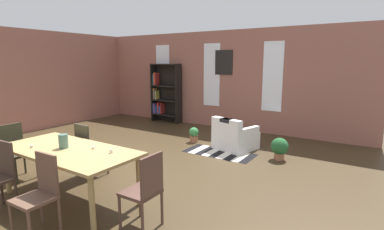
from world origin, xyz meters
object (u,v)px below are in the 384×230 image
object	(u,v)px
dining_chair_head_right	(145,189)
potted_plant_by_shelf	(194,134)
vase_on_table	(63,141)
dining_chair_near_right	(40,192)
armchair_white	(234,137)
dining_chair_far_left	(88,148)
bookshelf_tall	(164,94)
potted_plant_corner	(280,148)
dining_chair_head_left	(16,150)
dining_table	(68,154)

from	to	relation	value
dining_chair_head_right	potted_plant_by_shelf	world-z (taller)	dining_chair_head_right
vase_on_table	dining_chair_near_right	xyz separation A→B (m)	(0.58, -0.72, -0.35)
dining_chair_near_right	potted_plant_by_shelf	bearing A→B (deg)	98.08
armchair_white	potted_plant_by_shelf	xyz separation A→B (m)	(-1.11, -0.00, -0.08)
dining_chair_far_left	dining_chair_near_right	bearing A→B (deg)	-55.88
bookshelf_tall	potted_plant_corner	world-z (taller)	bookshelf_tall
dining_chair_far_left	potted_plant_by_shelf	distance (m)	2.92
dining_chair_head_right	dining_chair_far_left	bearing A→B (deg)	159.69
dining_chair_head_left	dining_chair_far_left	bearing A→B (deg)	36.96
potted_plant_by_shelf	dining_chair_near_right	bearing A→B (deg)	-81.92
dining_chair_head_right	dining_chair_head_left	distance (m)	2.93
dining_table	armchair_white	world-z (taller)	dining_table
dining_chair_far_left	bookshelf_tall	size ratio (longest dim) A/B	0.49
dining_table	dining_chair_head_left	world-z (taller)	dining_chair_head_left
vase_on_table	dining_chair_far_left	distance (m)	0.90
dining_chair_near_right	potted_plant_corner	distance (m)	4.45
vase_on_table	dining_chair_head_left	bearing A→B (deg)	-179.84
dining_table	armchair_white	size ratio (longest dim) A/B	2.19
vase_on_table	potted_plant_by_shelf	world-z (taller)	vase_on_table
dining_chair_near_right	armchair_white	distance (m)	4.36
dining_table	dining_chair_head_left	distance (m)	1.47
dining_chair_far_left	dining_chair_near_right	world-z (taller)	same
bookshelf_tall	armchair_white	bearing A→B (deg)	-26.60
dining_chair_far_left	dining_chair_near_right	xyz separation A→B (m)	(0.98, -1.45, 0.00)
dining_chair_head_right	dining_chair_head_left	world-z (taller)	same
dining_table	dining_chair_near_right	size ratio (longest dim) A/B	2.29
dining_chair_far_left	dining_chair_head_right	world-z (taller)	same
dining_chair_near_right	potted_plant_by_shelf	distance (m)	4.38
vase_on_table	dining_chair_near_right	bearing A→B (deg)	-51.44
bookshelf_tall	dining_chair_far_left	bearing A→B (deg)	-67.81
dining_chair_near_right	potted_plant_corner	size ratio (longest dim) A/B	2.07
dining_table	dining_chair_near_right	bearing A→B (deg)	-56.05
dining_chair_head_right	potted_plant_corner	size ratio (longest dim) A/B	2.07
dining_table	dining_chair_far_left	size ratio (longest dim) A/B	2.29
potted_plant_by_shelf	dining_chair_head_right	bearing A→B (deg)	-66.18
vase_on_table	armchair_white	bearing A→B (deg)	73.41
dining_chair_head_right	potted_plant_corner	distance (m)	3.48
dining_chair_head_left	dining_chair_near_right	bearing A→B (deg)	-20.28
vase_on_table	dining_chair_head_right	size ratio (longest dim) A/B	0.21
bookshelf_tall	potted_plant_by_shelf	size ratio (longest dim) A/B	5.16
armchair_white	dining_chair_far_left	bearing A→B (deg)	-117.17
vase_on_table	bookshelf_tall	bearing A→B (deg)	113.20
vase_on_table	dining_chair_near_right	size ratio (longest dim) A/B	0.21
potted_plant_corner	vase_on_table	bearing A→B (deg)	-122.50
dining_chair_head_right	potted_plant_corner	xyz separation A→B (m)	(0.62, 3.41, -0.26)
vase_on_table	potted_plant_corner	distance (m)	4.10
dining_chair_near_right	potted_plant_by_shelf	size ratio (longest dim) A/B	2.54
potted_plant_corner	dining_chair_near_right	bearing A→B (deg)	-111.10
dining_table	dining_chair_far_left	bearing A→B (deg)	124.29
dining_chair_near_right	armchair_white	world-z (taller)	dining_chair_near_right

